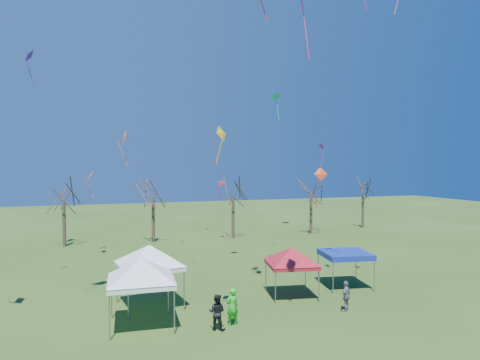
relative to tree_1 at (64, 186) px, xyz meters
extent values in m
plane|color=#2C4C18|center=(10.77, -24.65, -5.79)|extent=(140.00, 140.00, 0.00)
cylinder|color=#3D2D21|center=(0.00, 0.00, -3.65)|extent=(0.32, 0.32, 4.28)
cylinder|color=#3D2D21|center=(8.40, -0.27, -3.47)|extent=(0.32, 0.32, 4.64)
cylinder|color=#3D2D21|center=(16.80, -0.60, -3.55)|extent=(0.32, 0.32, 4.49)
cylinder|color=#3D2D21|center=(26.12, -0.65, -3.56)|extent=(0.32, 0.32, 4.47)
cylinder|color=#3D2D21|center=(34.49, 1.42, -3.68)|extent=(0.32, 0.32, 4.23)
cylinder|color=gray|center=(3.37, -24.34, -4.77)|extent=(0.06, 0.06, 2.05)
cylinder|color=gray|center=(3.56, -21.48, -4.77)|extent=(0.06, 0.06, 2.05)
cylinder|color=gray|center=(6.23, -24.52, -4.77)|extent=(0.06, 0.06, 2.05)
cylinder|color=gray|center=(6.42, -21.66, -4.77)|extent=(0.06, 0.06, 2.05)
cube|color=white|center=(4.89, -23.00, -3.62)|extent=(3.27, 3.27, 0.25)
pyramid|color=white|center=(4.89, -23.00, -2.47)|extent=(4.33, 4.33, 1.02)
cylinder|color=gray|center=(4.36, -21.93, -4.73)|extent=(0.06, 0.06, 2.11)
cylinder|color=gray|center=(3.94, -19.00, -4.73)|extent=(0.06, 0.06, 2.11)
cylinder|color=gray|center=(7.29, -21.51, -4.73)|extent=(0.06, 0.06, 2.11)
cylinder|color=gray|center=(6.87, -18.58, -4.73)|extent=(0.06, 0.06, 2.11)
cube|color=white|center=(5.62, -20.26, -3.55)|extent=(3.59, 3.59, 0.25)
pyramid|color=white|center=(5.62, -20.26, -2.37)|extent=(4.44, 4.44, 1.06)
cylinder|color=gray|center=(12.32, -22.18, -4.88)|extent=(0.05, 0.05, 1.81)
cylinder|color=gray|center=(12.77, -19.68, -4.88)|extent=(0.05, 0.05, 1.81)
cylinder|color=gray|center=(14.83, -22.63, -4.88)|extent=(0.05, 0.05, 1.81)
cylinder|color=gray|center=(15.27, -20.13, -4.88)|extent=(0.05, 0.05, 1.81)
cube|color=#A20F1D|center=(13.80, -21.15, -3.87)|extent=(3.16, 3.16, 0.22)
pyramid|color=#A20F1D|center=(13.80, -21.15, -2.85)|extent=(3.79, 3.79, 0.91)
cylinder|color=gray|center=(16.45, -21.44, -4.84)|extent=(0.06, 0.06, 1.90)
cylinder|color=gray|center=(16.91, -18.82, -4.84)|extent=(0.06, 0.06, 1.90)
cylinder|color=gray|center=(19.08, -21.90, -4.84)|extent=(0.06, 0.06, 1.90)
cylinder|color=gray|center=(19.54, -19.27, -4.84)|extent=(0.06, 0.06, 1.90)
cube|color=navy|center=(17.99, -20.36, -3.77)|extent=(3.30, 3.30, 0.23)
cube|color=navy|center=(17.99, -20.36, -3.60)|extent=(3.30, 3.30, 0.11)
imported|color=slate|center=(15.46, -24.40, -4.97)|extent=(1.01, 0.89, 1.63)
imported|color=black|center=(8.23, -24.66, -4.94)|extent=(1.04, 0.97, 1.69)
imported|color=green|center=(9.10, -24.32, -4.89)|extent=(0.75, 0.58, 1.81)
cone|color=red|center=(15.04, -2.02, 0.21)|extent=(0.68, 0.82, 0.66)
cube|color=red|center=(14.93, -1.81, -0.68)|extent=(0.47, 0.28, 1.43)
cone|color=#DD4314|center=(17.07, -18.79, 1.42)|extent=(0.97, 0.53, 0.91)
cube|color=#DD4314|center=(16.82, -18.73, 0.11)|extent=(0.17, 0.55, 2.17)
cone|color=#EC5C0C|center=(5.04, -8.75, 4.22)|extent=(0.52, 1.43, 1.40)
cube|color=#EC5C0C|center=(5.01, -8.35, 2.83)|extent=(0.84, 0.10, 2.09)
cone|color=#E84715|center=(2.44, -6.67, 1.16)|extent=(0.63, 1.01, 0.87)
cube|color=#E84715|center=(2.41, -6.34, 0.05)|extent=(0.70, 0.12, 1.76)
cube|color=#E23273|center=(11.24, -27.66, 7.82)|extent=(0.43, 0.13, 2.81)
cube|color=red|center=(11.34, -22.45, 10.67)|extent=(0.74, 0.15, 1.99)
cone|color=purple|center=(27.02, -1.34, 4.15)|extent=(0.70, 0.95, 0.73)
cube|color=purple|center=(27.04, -1.51, 2.88)|extent=(0.39, 0.09, 2.11)
cone|color=#4917A1|center=(-2.33, -3.68, 11.29)|extent=(0.90, 1.35, 1.14)
cube|color=#4917A1|center=(-2.31, -3.35, 9.82)|extent=(0.70, 0.09, 2.30)
cube|color=orange|center=(19.06, -23.72, 11.11)|extent=(0.29, 0.19, 1.20)
cone|color=#F6AA0C|center=(8.66, -24.08, 3.55)|extent=(0.84, 0.79, 0.78)
cube|color=#F6AA0C|center=(8.51, -24.21, 2.72)|extent=(0.31, 0.35, 1.26)
cone|color=#0BAE8A|center=(15.23, -15.53, 6.96)|extent=(0.93, 0.74, 0.69)
cube|color=#0BAE8A|center=(15.38, -15.49, 6.00)|extent=(0.14, 0.35, 1.53)
camera|label=1|loc=(2.82, -43.93, 2.01)|focal=32.00mm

